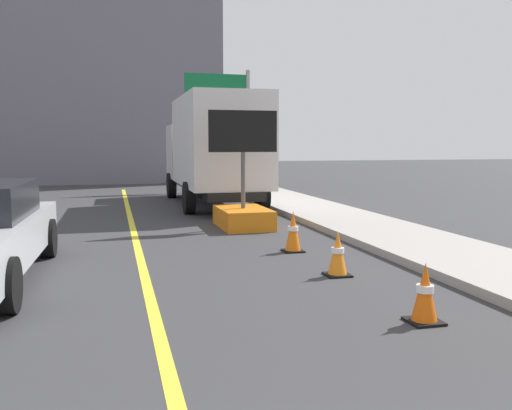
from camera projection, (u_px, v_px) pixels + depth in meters
name	position (u px, v px, depth m)	size (l,w,h in m)	color
lane_center_stripe	(154.00, 316.00, 6.31)	(0.14, 36.00, 0.01)	yellow
arrow_board_trailer	(243.00, 207.00, 12.95)	(1.60, 1.81, 2.70)	orange
box_truck	(213.00, 148.00, 17.46)	(2.39, 7.48, 3.33)	black
highway_guide_sign	(230.00, 108.00, 23.21)	(2.79, 0.32, 5.00)	gray
far_building_block	(50.00, 78.00, 29.66)	(17.04, 9.12, 10.88)	slate
traffic_cone_near_sign	(425.00, 293.00, 6.04)	(0.36, 0.36, 0.67)	black
traffic_cone_mid_lane	(338.00, 254.00, 8.20)	(0.36, 0.36, 0.67)	black
traffic_cone_far_lane	(293.00, 232.00, 10.03)	(0.36, 0.36, 0.75)	black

